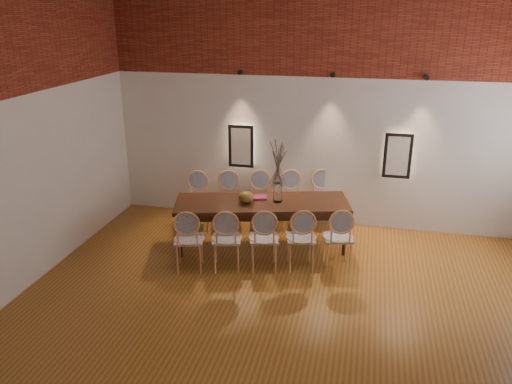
% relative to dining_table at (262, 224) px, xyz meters
% --- Properties ---
extents(floor, '(7.00, 7.00, 0.02)m').
position_rel_dining_table_xyz_m(floor, '(0.70, -2.35, -0.39)').
color(floor, '#955C20').
rests_on(floor, ground).
extents(wall_back, '(7.00, 0.10, 4.00)m').
position_rel_dining_table_xyz_m(wall_back, '(0.70, 1.20, 1.62)').
color(wall_back, silver).
rests_on(wall_back, ground).
extents(brick_band_back, '(7.00, 0.02, 1.50)m').
position_rel_dining_table_xyz_m(brick_band_back, '(0.70, 1.13, 2.88)').
color(brick_band_back, maroon).
rests_on(brick_band_back, ground).
extents(brick_band_front, '(7.00, 0.02, 1.50)m').
position_rel_dining_table_xyz_m(brick_band_front, '(0.70, -5.83, 2.88)').
color(brick_band_front, maroon).
rests_on(brick_band_front, ground).
extents(niche_left, '(0.36, 0.06, 0.66)m').
position_rel_dining_table_xyz_m(niche_left, '(-0.60, 1.10, 0.93)').
color(niche_left, '#FFEAC6').
rests_on(niche_left, wall_back).
extents(niche_right, '(0.36, 0.06, 0.66)m').
position_rel_dining_table_xyz_m(niche_right, '(2.00, 1.10, 0.93)').
color(niche_right, '#FFEAC6').
rests_on(niche_right, wall_back).
extents(spot_fixture_left, '(0.08, 0.10, 0.08)m').
position_rel_dining_table_xyz_m(spot_fixture_left, '(-0.60, 1.07, 2.17)').
color(spot_fixture_left, black).
rests_on(spot_fixture_left, wall_back).
extents(spot_fixture_mid, '(0.08, 0.10, 0.08)m').
position_rel_dining_table_xyz_m(spot_fixture_mid, '(0.90, 1.07, 2.17)').
color(spot_fixture_mid, black).
rests_on(spot_fixture_mid, wall_back).
extents(spot_fixture_right, '(0.08, 0.10, 0.08)m').
position_rel_dining_table_xyz_m(spot_fixture_right, '(2.30, 1.07, 2.17)').
color(spot_fixture_right, black).
rests_on(spot_fixture_right, wall_back).
extents(dining_table, '(2.77, 1.49, 0.75)m').
position_rel_dining_table_xyz_m(dining_table, '(0.00, 0.00, 0.00)').
color(dining_table, '#371B0E').
rests_on(dining_table, floor).
extents(chair_near_a, '(0.54, 0.54, 0.94)m').
position_rel_dining_table_xyz_m(chair_near_a, '(-0.84, -0.95, 0.09)').
color(chair_near_a, '#E2A06A').
rests_on(chair_near_a, floor).
extents(chair_near_b, '(0.54, 0.54, 0.94)m').
position_rel_dining_table_xyz_m(chair_near_b, '(-0.33, -0.82, 0.09)').
color(chair_near_b, '#E2A06A').
rests_on(chair_near_b, floor).
extents(chair_near_c, '(0.54, 0.54, 0.94)m').
position_rel_dining_table_xyz_m(chair_near_c, '(0.18, -0.68, 0.09)').
color(chair_near_c, '#E2A06A').
rests_on(chair_near_c, floor).
extents(chair_near_d, '(0.54, 0.54, 0.94)m').
position_rel_dining_table_xyz_m(chair_near_d, '(0.69, -0.55, 0.09)').
color(chair_near_d, '#E2A06A').
rests_on(chair_near_d, floor).
extents(chair_near_e, '(0.54, 0.54, 0.94)m').
position_rel_dining_table_xyz_m(chair_near_e, '(1.20, -0.41, 0.09)').
color(chair_near_e, '#E2A06A').
rests_on(chair_near_e, floor).
extents(chair_far_a, '(0.54, 0.54, 0.94)m').
position_rel_dining_table_xyz_m(chair_far_a, '(-1.20, 0.41, 0.09)').
color(chair_far_a, '#E2A06A').
rests_on(chair_far_a, floor).
extents(chair_far_b, '(0.54, 0.54, 0.94)m').
position_rel_dining_table_xyz_m(chair_far_b, '(-0.69, 0.55, 0.09)').
color(chair_far_b, '#E2A06A').
rests_on(chair_far_b, floor).
extents(chair_far_c, '(0.54, 0.54, 0.94)m').
position_rel_dining_table_xyz_m(chair_far_c, '(-0.18, 0.68, 0.09)').
color(chair_far_c, '#E2A06A').
rests_on(chair_far_c, floor).
extents(chair_far_d, '(0.54, 0.54, 0.94)m').
position_rel_dining_table_xyz_m(chair_far_d, '(0.33, 0.82, 0.09)').
color(chair_far_d, '#E2A06A').
rests_on(chair_far_d, floor).
extents(chair_far_e, '(0.54, 0.54, 0.94)m').
position_rel_dining_table_xyz_m(chair_far_e, '(0.84, 0.95, 0.09)').
color(chair_far_e, '#E2A06A').
rests_on(chair_far_e, floor).
extents(vase, '(0.14, 0.14, 0.30)m').
position_rel_dining_table_xyz_m(vase, '(0.23, 0.06, 0.53)').
color(vase, silver).
rests_on(vase, dining_table).
extents(dried_branches, '(0.50, 0.50, 0.70)m').
position_rel_dining_table_xyz_m(dried_branches, '(0.23, 0.06, 0.98)').
color(dried_branches, brown).
rests_on(dried_branches, vase).
extents(bowl, '(0.24, 0.24, 0.18)m').
position_rel_dining_table_xyz_m(bowl, '(-0.22, -0.11, 0.46)').
color(bowl, brown).
rests_on(bowl, dining_table).
extents(book, '(0.30, 0.24, 0.03)m').
position_rel_dining_table_xyz_m(book, '(-0.09, 0.11, 0.39)').
color(book, '#7F1A4F').
rests_on(book, dining_table).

